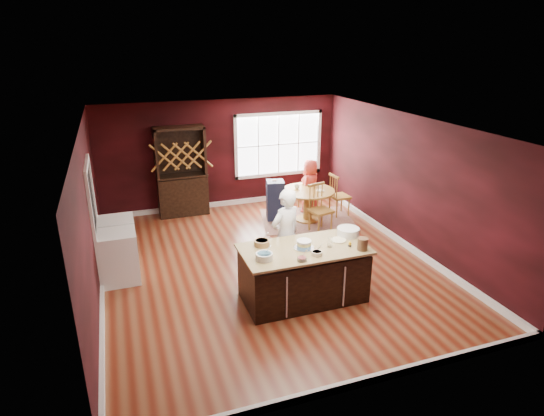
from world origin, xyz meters
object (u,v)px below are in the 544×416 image
Objects in this scene: chair_north at (307,190)px; dryer at (118,242)px; baker at (285,235)px; washer at (119,257)px; kitchen_island at (303,274)px; layer_cake at (304,244)px; high_chair at (275,199)px; chair_south at (321,209)px; hutch at (181,172)px; toddler at (273,187)px; dining_table at (308,199)px; chair_east at (340,194)px; seated_woman at (310,186)px.

dryer reaches higher than chair_north.
baker is 2.95m from washer.
kitchen_island is 0.55m from layer_cake.
chair_south is at bearing -43.60° from high_chair.
layer_cake is 3.30m from washer.
hutch is 2.32× the size of washer.
dryer is at bearing 90.00° from washer.
chair_north is (1.79, 4.00, 0.01)m from kitchen_island.
layer_cake is 3.61m from toddler.
chair_south is (-0.01, -0.73, 0.01)m from dining_table.
hutch reaches higher than chair_north.
dining_table is at bearing 90.19° from chair_east.
layer_cake is at bearing 31.89° from chair_north.
hutch is at bearing 152.34° from toddler.
kitchen_island is 1.64× the size of dining_table.
dining_table is 3.53m from layer_cake.
baker is at bearing -17.51° from washer.
dining_table is 3.76× the size of layer_cake.
chair_north is 0.91× the size of high_chair.
baker reaches higher than washer.
hutch reaches higher than chair_east.
toddler is (-1.62, 0.29, 0.28)m from chair_east.
hutch reaches higher than chair_south.
baker is (-0.04, 0.73, 0.40)m from kitchen_island.
washer is (-4.28, -0.83, -0.08)m from chair_south.
chair_north is 0.96× the size of dryer.
dining_table is at bearing -26.94° from hutch.
chair_north is 1.23m from toddler.
chair_north is at bearing 27.30° from washer.
seated_woman reaches higher than dining_table.
toddler is 3.78m from dryer.
high_chair is 0.46× the size of hutch.
dining_table is 1.18× the size of chair_east.
dryer is at bearing 96.86° from chair_east.
toddler reaches higher than dining_table.
chair_south is 1.59m from chair_north.
washer is (-4.29, -1.56, -0.07)m from dining_table.
high_chair is at bearing 27.66° from washer.
layer_cake is (-0.00, -0.01, 0.55)m from kitchen_island.
high_chair is 0.32m from toddler.
hutch is at bearing 105.34° from kitchen_island.
seated_woman is 4.77m from dryer.
chair_south reaches higher than layer_cake.
seated_woman is 5.15× the size of toddler.
chair_south is 1.34m from toddler.
dryer is (-4.29, -0.92, -0.07)m from dining_table.
seated_woman is 1.04m from toddler.
chair_south is at bearing 38.46° from seated_woman.
chair_east is (2.33, 3.24, -0.46)m from layer_cake.
chair_north is at bearing 23.62° from toddler.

